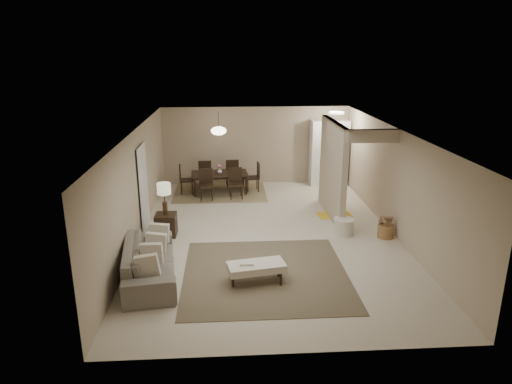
{
  "coord_description": "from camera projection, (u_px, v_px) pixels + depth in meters",
  "views": [
    {
      "loc": [
        -0.92,
        -10.08,
        4.21
      ],
      "look_at": [
        -0.27,
        0.05,
        1.05
      ],
      "focal_mm": 32.0,
      "sensor_mm": 36.0,
      "label": 1
    }
  ],
  "objects": [
    {
      "name": "right_wall",
      "position": [
        395.0,
        182.0,
        10.72
      ],
      "size": [
        0.0,
        9.0,
        9.0
      ],
      "primitive_type": "plane",
      "rotation": [
        1.57,
        0.0,
        -1.57
      ],
      "color": "tan",
      "rests_on": "floor"
    },
    {
      "name": "dining_rug",
      "position": [
        220.0,
        192.0,
        14.12
      ],
      "size": [
        2.8,
        2.1,
        0.01
      ],
      "primitive_type": "cube",
      "color": "#837351",
      "rests_on": "floor"
    },
    {
      "name": "side_table",
      "position": [
        166.0,
        225.0,
        10.78
      ],
      "size": [
        0.49,
        0.49,
        0.53
      ],
      "primitive_type": "cube",
      "rotation": [
        0.0,
        0.0,
        -0.02
      ],
      "color": "black",
      "rests_on": "floor"
    },
    {
      "name": "flush_light",
      "position": [
        336.0,
        113.0,
        13.37
      ],
      "size": [
        0.44,
        0.44,
        0.05
      ],
      "primitive_type": "cylinder",
      "color": "white",
      "rests_on": "ceiling"
    },
    {
      "name": "left_wall",
      "position": [
        136.0,
        187.0,
        10.36
      ],
      "size": [
        0.0,
        9.0,
        9.0
      ],
      "primitive_type": "plane",
      "rotation": [
        1.57,
        0.0,
        1.57
      ],
      "color": "tan",
      "rests_on": "floor"
    },
    {
      "name": "vase",
      "position": [
        220.0,
        171.0,
        13.92
      ],
      "size": [
        0.18,
        0.18,
        0.17
      ],
      "primitive_type": "imported",
      "rotation": [
        0.0,
        0.0,
        0.14
      ],
      "color": "white",
      "rests_on": "dining_table"
    },
    {
      "name": "dining_chairs",
      "position": [
        220.0,
        178.0,
        13.99
      ],
      "size": [
        2.45,
        1.84,
        0.91
      ],
      "color": "black",
      "rests_on": "dining_rug"
    },
    {
      "name": "floor",
      "position": [
        267.0,
        234.0,
        10.91
      ],
      "size": [
        9.0,
        9.0,
        0.0
      ],
      "primitive_type": "plane",
      "color": "beige",
      "rests_on": "ground"
    },
    {
      "name": "round_pouf",
      "position": [
        344.0,
        227.0,
        10.87
      ],
      "size": [
        0.49,
        0.49,
        0.38
      ],
      "primitive_type": "cylinder",
      "color": "beige",
      "rests_on": "floor"
    },
    {
      "name": "sofa",
      "position": [
        149.0,
        261.0,
        8.73
      ],
      "size": [
        2.49,
        1.27,
        0.69
      ],
      "primitive_type": "imported",
      "rotation": [
        0.0,
        0.0,
        1.72
      ],
      "color": "slate",
      "rests_on": "floor"
    },
    {
      "name": "partition",
      "position": [
        332.0,
        170.0,
        11.84
      ],
      "size": [
        0.15,
        2.5,
        2.5
      ],
      "primitive_type": "cube",
      "color": "tan",
      "rests_on": "floor"
    },
    {
      "name": "living_rug",
      "position": [
        265.0,
        274.0,
        8.97
      ],
      "size": [
        3.2,
        3.2,
        0.01
      ],
      "primitive_type": "cube",
      "color": "brown",
      "rests_on": "floor"
    },
    {
      "name": "ceiling",
      "position": [
        268.0,
        131.0,
        10.17
      ],
      "size": [
        9.0,
        9.0,
        0.0
      ],
      "primitive_type": "plane",
      "rotation": [
        3.14,
        0.0,
        0.0
      ],
      "color": "white",
      "rests_on": "back_wall"
    },
    {
      "name": "pendant_light",
      "position": [
        219.0,
        131.0,
        13.56
      ],
      "size": [
        0.46,
        0.46,
        0.71
      ],
      "color": "#48331F",
      "rests_on": "ceiling"
    },
    {
      "name": "wicker_basket",
      "position": [
        385.0,
        231.0,
        10.69
      ],
      "size": [
        0.41,
        0.41,
        0.32
      ],
      "primitive_type": "cylinder",
      "rotation": [
        0.0,
        0.0,
        0.1
      ],
      "color": "brown",
      "rests_on": "floor"
    },
    {
      "name": "pantry_cabinet",
      "position": [
        329.0,
        153.0,
        14.7
      ],
      "size": [
        1.2,
        0.55,
        2.1
      ],
      "primitive_type": "cube",
      "color": "white",
      "rests_on": "floor"
    },
    {
      "name": "back_wall",
      "position": [
        256.0,
        145.0,
        14.83
      ],
      "size": [
        6.0,
        0.0,
        6.0
      ],
      "primitive_type": "plane",
      "rotation": [
        1.57,
        0.0,
        0.0
      ],
      "color": "tan",
      "rests_on": "floor"
    },
    {
      "name": "ottoman_bench",
      "position": [
        256.0,
        267.0,
        8.58
      ],
      "size": [
        1.14,
        0.68,
        0.38
      ],
      "rotation": [
        0.0,
        0.0,
        0.18
      ],
      "color": "beige",
      "rests_on": "living_rug"
    },
    {
      "name": "dining_table",
      "position": [
        220.0,
        183.0,
        14.04
      ],
      "size": [
        1.78,
        1.08,
        0.6
      ],
      "primitive_type": "imported",
      "rotation": [
        0.0,
        0.0,
        0.07
      ],
      "color": "black",
      "rests_on": "dining_rug"
    },
    {
      "name": "doorway",
      "position": [
        143.0,
        189.0,
        11.0
      ],
      "size": [
        0.04,
        0.9,
        2.04
      ],
      "primitive_type": "cube",
      "color": "black",
      "rests_on": "floor"
    },
    {
      "name": "yellow_mat",
      "position": [
        334.0,
        215.0,
        12.17
      ],
      "size": [
        0.94,
        0.63,
        0.01
      ],
      "primitive_type": "cube",
      "rotation": [
        0.0,
        0.0,
        0.09
      ],
      "color": "yellow",
      "rests_on": "floor"
    },
    {
      "name": "table_lamp",
      "position": [
        164.0,
        191.0,
        10.54
      ],
      "size": [
        0.32,
        0.32,
        0.76
      ],
      "color": "#48331F",
      "rests_on": "side_table"
    }
  ]
}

